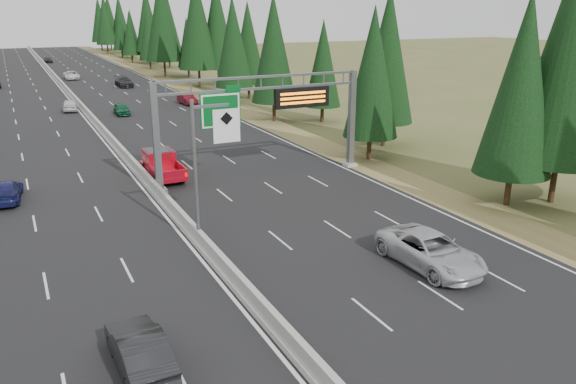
# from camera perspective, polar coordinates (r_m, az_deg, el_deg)

# --- Properties ---
(road) EXTENTS (32.00, 260.00, 0.08)m
(road) POSITION_cam_1_polar(r_m,az_deg,el_deg) (84.20, -20.69, 8.45)
(road) COLOR black
(road) RESTS_ON ground
(shoulder_right) EXTENTS (3.60, 260.00, 0.06)m
(shoulder_right) POSITION_cam_1_polar(r_m,az_deg,el_deg) (87.77, -8.97, 9.72)
(shoulder_right) COLOR olive
(shoulder_right) RESTS_ON ground
(median_barrier) EXTENTS (0.70, 260.00, 0.85)m
(median_barrier) POSITION_cam_1_polar(r_m,az_deg,el_deg) (84.14, -20.72, 8.70)
(median_barrier) COLOR gray
(median_barrier) RESTS_ON road
(sign_gantry) EXTENTS (16.75, 0.98, 7.80)m
(sign_gantry) POSITION_cam_1_polar(r_m,az_deg,el_deg) (42.12, -1.85, 8.23)
(sign_gantry) COLOR slate
(sign_gantry) RESTS_ON road
(hov_sign_pole) EXTENTS (2.80, 0.50, 8.00)m
(hov_sign_pole) POSITION_cam_1_polar(r_m,az_deg,el_deg) (30.23, -8.36, 3.04)
(hov_sign_pole) COLOR slate
(hov_sign_pole) RESTS_ON road
(tree_row_right) EXTENTS (11.98, 239.44, 18.68)m
(tree_row_right) POSITION_cam_1_polar(r_m,az_deg,el_deg) (81.20, -4.79, 15.82)
(tree_row_right) COLOR black
(tree_row_right) RESTS_ON ground
(silver_minivan) EXTENTS (3.09, 6.26, 1.71)m
(silver_minivan) POSITION_cam_1_polar(r_m,az_deg,el_deg) (29.22, 14.25, -5.76)
(silver_minivan) COLOR #B9B9BE
(silver_minivan) RESTS_ON road
(red_pickup) EXTENTS (2.20, 6.17, 2.01)m
(red_pickup) POSITION_cam_1_polar(r_m,az_deg,el_deg) (44.51, -12.80, 2.95)
(red_pickup) COLOR black
(red_pickup) RESTS_ON road
(car_ahead_green) EXTENTS (1.78, 4.13, 1.39)m
(car_ahead_green) POSITION_cam_1_polar(r_m,az_deg,el_deg) (72.71, -16.54, 8.09)
(car_ahead_green) COLOR #12512F
(car_ahead_green) RESTS_ON road
(car_ahead_dkred) EXTENTS (1.79, 4.48, 1.45)m
(car_ahead_dkred) POSITION_cam_1_polar(r_m,az_deg,el_deg) (78.76, -10.20, 9.29)
(car_ahead_dkred) COLOR #580C16
(car_ahead_dkred) RESTS_ON road
(car_ahead_dkgrey) EXTENTS (2.41, 5.57, 1.60)m
(car_ahead_dkgrey) POSITION_cam_1_polar(r_m,az_deg,el_deg) (99.43, -16.33, 10.68)
(car_ahead_dkgrey) COLOR black
(car_ahead_dkgrey) RESTS_ON road
(car_ahead_white) EXTENTS (2.53, 5.37, 1.48)m
(car_ahead_white) POSITION_cam_1_polar(r_m,az_deg,el_deg) (113.37, -21.14, 11.01)
(car_ahead_white) COLOR white
(car_ahead_white) RESTS_ON road
(car_ahead_far) EXTENTS (1.96, 4.12, 1.36)m
(car_ahead_far) POSITION_cam_1_polar(r_m,az_deg,el_deg) (151.39, -23.19, 12.24)
(car_ahead_far) COLOR black
(car_ahead_far) RESTS_ON road
(car_onc_near) EXTENTS (1.81, 4.79, 1.56)m
(car_onc_near) POSITION_cam_1_polar(r_m,az_deg,el_deg) (21.50, -14.83, -15.28)
(car_onc_near) COLOR black
(car_onc_near) RESTS_ON road
(car_onc_blue) EXTENTS (2.44, 5.00, 1.40)m
(car_onc_blue) POSITION_cam_1_polar(r_m,az_deg,el_deg) (42.42, -26.79, 0.09)
(car_onc_blue) COLOR navy
(car_onc_blue) RESTS_ON road
(car_onc_white) EXTENTS (2.21, 4.57, 1.50)m
(car_onc_white) POSITION_cam_1_polar(r_m,az_deg,el_deg) (77.45, -21.29, 8.23)
(car_onc_white) COLOR silver
(car_onc_white) RESTS_ON road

